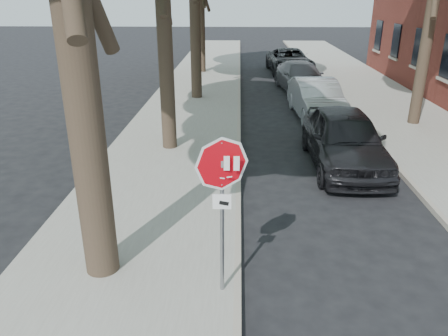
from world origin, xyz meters
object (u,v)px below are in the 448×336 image
object	(u,v)px
stop_sign	(222,187)
car_c	(301,77)
car_d	(290,61)
car_b	(317,99)
car_a	(344,139)

from	to	relation	value
stop_sign	car_c	xyz separation A→B (m)	(3.30, 16.00, -1.25)
car_c	car_d	distance (m)	5.31
car_b	car_c	size ratio (longest dim) A/B	0.93
stop_sign	car_d	size ratio (longest dim) A/B	0.50
stop_sign	car_b	distance (m)	11.59
car_c	car_a	bearing A→B (deg)	-98.11
car_a	car_d	xyz separation A→B (m)	(0.11, 15.44, -0.09)
car_a	stop_sign	bearing A→B (deg)	-118.71
car_c	car_d	bearing A→B (deg)	82.52
stop_sign	car_a	xyz separation A→B (m)	(3.19, 5.87, -1.14)
car_b	car_c	world-z (taller)	car_b
car_a	car_b	xyz separation A→B (m)	(0.08, 5.18, -0.07)
stop_sign	car_b	bearing A→B (deg)	73.55
car_c	car_b	bearing A→B (deg)	-97.89
car_c	car_d	world-z (taller)	car_d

